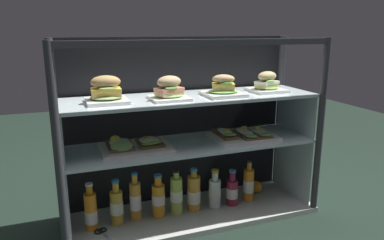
{
  "coord_description": "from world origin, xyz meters",
  "views": [
    {
      "loc": [
        -0.63,
        -1.68,
        0.99
      ],
      "look_at": [
        0.0,
        0.0,
        0.54
      ],
      "focal_mm": 34.15,
      "sensor_mm": 36.0,
      "label": 1
    }
  ],
  "objects": [
    {
      "name": "ground_plane",
      "position": [
        0.0,
        0.0,
        -0.01
      ],
      "size": [
        6.0,
        6.0,
        0.02
      ],
      "primitive_type": "cube",
      "color": "black",
      "rests_on": "ground"
    },
    {
      "name": "case_base_deck",
      "position": [
        0.0,
        0.0,
        0.02
      ],
      "size": [
        1.33,
        0.41,
        0.03
      ],
      "primitive_type": "cube",
      "color": "beige",
      "rests_on": "ground"
    },
    {
      "name": "case_frame",
      "position": [
        0.0,
        0.11,
        0.51
      ],
      "size": [
        1.33,
        0.41,
        0.94
      ],
      "color": "#333338",
      "rests_on": "ground"
    },
    {
      "name": "riser_lower_tier",
      "position": [
        0.0,
        0.0,
        0.21
      ],
      "size": [
        1.26,
        0.34,
        0.37
      ],
      "color": "silver",
      "rests_on": "case_base_deck"
    },
    {
      "name": "shelf_lower_glass",
      "position": [
        0.0,
        0.0,
        0.41
      ],
      "size": [
        1.27,
        0.36,
        0.01
      ],
      "primitive_type": "cube",
      "color": "silver",
      "rests_on": "riser_lower_tier"
    },
    {
      "name": "riser_upper_tier",
      "position": [
        0.0,
        0.0,
        0.53
      ],
      "size": [
        1.26,
        0.34,
        0.23
      ],
      "color": "silver",
      "rests_on": "shelf_lower_glass"
    },
    {
      "name": "shelf_upper_glass",
      "position": [
        0.0,
        0.0,
        0.65
      ],
      "size": [
        1.27,
        0.36,
        0.01
      ],
      "primitive_type": "cube",
      "color": "silver",
      "rests_on": "riser_upper_tier"
    },
    {
      "name": "plated_roll_sandwich_near_right_corner",
      "position": [
        -0.42,
        -0.02,
        0.71
      ],
      "size": [
        0.18,
        0.18,
        0.12
      ],
      "color": "white",
      "rests_on": "shelf_upper_glass"
    },
    {
      "name": "plated_roll_sandwich_far_left",
      "position": [
        -0.13,
        -0.04,
        0.7
      ],
      "size": [
        0.18,
        0.18,
        0.11
      ],
      "color": "white",
      "rests_on": "shelf_upper_glass"
    },
    {
      "name": "plated_roll_sandwich_left_of_center",
      "position": [
        0.15,
        -0.04,
        0.69
      ],
      "size": [
        0.19,
        0.19,
        0.11
      ],
      "color": "white",
      "rests_on": "shelf_upper_glass"
    },
    {
      "name": "plated_roll_sandwich_center",
      "position": [
        0.42,
        -0.01,
        0.7
      ],
      "size": [
        0.18,
        0.18,
        0.11
      ],
      "color": "white",
      "rests_on": "shelf_upper_glass"
    },
    {
      "name": "open_sandwich_tray_near_left_corner",
      "position": [
        -0.29,
        0.01,
        0.43
      ],
      "size": [
        0.34,
        0.25,
        0.06
      ],
      "color": "white",
      "rests_on": "shelf_lower_glass"
    },
    {
      "name": "open_sandwich_tray_mid_right",
      "position": [
        0.29,
        -0.02,
        0.43
      ],
      "size": [
        0.34,
        0.25,
        0.06
      ],
      "color": "white",
      "rests_on": "shelf_lower_glass"
    },
    {
      "name": "juice_bottle_front_right_end",
      "position": [
        -0.52,
        0.0,
        0.12
      ],
      "size": [
        0.06,
        0.06,
        0.24
      ],
      "color": "orange",
      "rests_on": "case_base_deck"
    },
    {
      "name": "juice_bottle_tucked_behind",
      "position": [
        -0.4,
        0.01,
        0.12
      ],
      "size": [
        0.06,
        0.06,
        0.23
      ],
      "color": "gold",
      "rests_on": "case_base_deck"
    },
    {
      "name": "juice_bottle_front_middle",
      "position": [
        -0.3,
        0.02,
        0.13
      ],
      "size": [
        0.06,
        0.06,
        0.25
      ],
      "color": "gold",
      "rests_on": "case_base_deck"
    },
    {
      "name": "juice_bottle_front_second",
      "position": [
        -0.18,
        0.01,
        0.13
      ],
      "size": [
        0.07,
        0.07,
        0.23
      ],
      "color": "orange",
      "rests_on": "case_base_deck"
    },
    {
      "name": "juice_bottle_front_fourth",
      "position": [
        -0.09,
        0.01,
        0.13
      ],
      "size": [
        0.06,
        0.06,
        0.24
      ],
      "color": "#B5CA51",
      "rests_on": "case_base_deck"
    },
    {
      "name": "juice_bottle_front_left_end",
      "position": [
        0.02,
        0.01,
        0.13
      ],
      "size": [
        0.07,
        0.07,
        0.24
      ],
      "color": "gold",
      "rests_on": "case_base_deck"
    },
    {
      "name": "juice_bottle_back_center",
      "position": [
        0.14,
        0.01,
        0.12
      ],
      "size": [
        0.07,
        0.07,
        0.21
      ],
      "color": "white",
      "rests_on": "case_base_deck"
    },
    {
      "name": "juice_bottle_near_post",
      "position": [
        0.24,
        -0.01,
        0.11
      ],
      "size": [
        0.06,
        0.06,
        0.2
      ],
      "color": "maroon",
      "rests_on": "case_base_deck"
    },
    {
      "name": "juice_bottle_back_left",
      "position": [
        0.35,
        0.01,
        0.13
      ],
      "size": [
        0.06,
        0.06,
        0.24
      ],
      "color": "orange",
      "rests_on": "case_base_deck"
    },
    {
      "name": "orange_fruit_beside_bottles",
      "position": [
        0.44,
        0.08,
        0.06
      ],
      "size": [
        0.07,
        0.07,
        0.07
      ],
      "primitive_type": "sphere",
      "color": "orange",
      "rests_on": "case_base_deck"
    },
    {
      "name": "kitchen_scissors",
      "position": [
        -0.48,
        -0.07,
        0.03
      ],
      "size": [
        0.12,
        0.2,
        0.01
      ],
      "color": "silver",
      "rests_on": "case_base_deck"
    }
  ]
}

